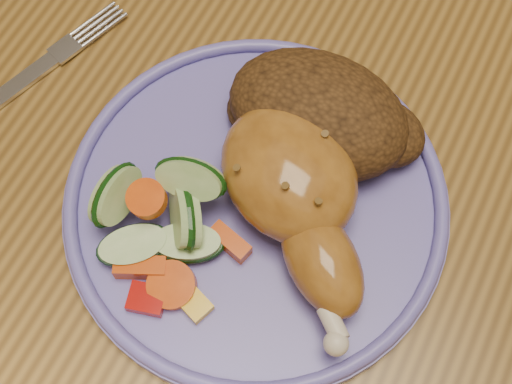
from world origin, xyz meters
TOP-DOWN VIEW (x-y plane):
  - ground at (0.00, 0.00)m, footprint 4.00×4.00m
  - dining_table at (0.00, 0.00)m, footprint 0.90×1.40m
  - plate at (-0.07, -0.06)m, footprint 0.27×0.27m
  - plate_rim at (-0.07, -0.06)m, footprint 0.27×0.27m
  - chicken_leg at (-0.04, -0.06)m, footprint 0.16×0.16m
  - rice_pilaf at (-0.05, 0.01)m, footprint 0.14×0.09m
  - vegetable_pile at (-0.11, -0.11)m, footprint 0.11×0.11m
  - fork at (-0.27, -0.05)m, footprint 0.07×0.16m

SIDE VIEW (x-z plane):
  - ground at x=0.00m, z-range 0.00..0.00m
  - dining_table at x=0.00m, z-range 0.29..1.04m
  - fork at x=-0.27m, z-range 0.75..0.76m
  - plate at x=-0.07m, z-range 0.75..0.76m
  - plate_rim at x=-0.07m, z-range 0.76..0.77m
  - vegetable_pile at x=-0.11m, z-range 0.75..0.81m
  - rice_pilaf at x=-0.05m, z-range 0.76..0.81m
  - chicken_leg at x=-0.04m, z-range 0.76..0.82m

